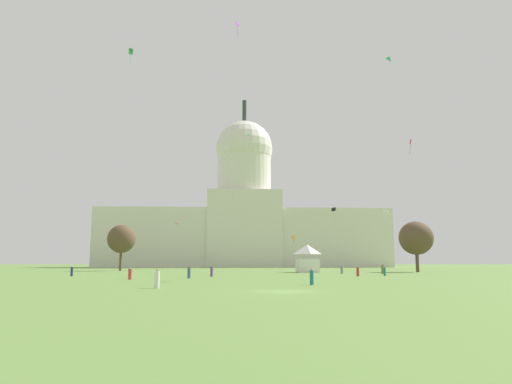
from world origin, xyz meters
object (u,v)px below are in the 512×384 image
(person_grey_front_center, at_px, (342,270))
(kite_green_high, at_px, (131,51))
(kite_red_mid, at_px, (410,143))
(kite_orange_low, at_px, (294,237))
(tree_west_mid, at_px, (121,239))
(person_navy_lawn_far_left, at_px, (72,271))
(kite_white_low, at_px, (386,212))
(person_teal_deep_crowd, at_px, (385,271))
(person_purple_mid_left, at_px, (212,272))
(person_teal_mid_right, at_px, (312,277))
(kite_lime_low, at_px, (234,196))
(person_navy_aisle_center, at_px, (130,273))
(person_olive_near_tent, at_px, (382,270))
(person_red_back_right, at_px, (130,274))
(person_denim_back_center, at_px, (189,273))
(kite_magenta_low, at_px, (177,224))
(kite_black_mid, at_px, (334,209))
(tree_east_near, at_px, (416,238))
(person_white_near_tree_east, at_px, (384,269))
(kite_cyan_high, at_px, (248,137))
(capitol_building, at_px, (244,219))
(kite_violet_high, at_px, (238,26))
(person_red_front_left, at_px, (358,272))
(kite_turquoise_mid, at_px, (385,61))
(person_white_lawn_far_right, at_px, (157,279))

(person_grey_front_center, height_order, kite_green_high, kite_green_high)
(kite_red_mid, distance_m, kite_orange_low, 51.57)
(tree_west_mid, distance_m, kite_green_high, 49.45)
(person_navy_lawn_far_left, distance_m, kite_white_low, 78.03)
(person_teal_deep_crowd, xyz_separation_m, kite_orange_low, (-5.29, 69.49, 9.04))
(person_purple_mid_left, distance_m, kite_red_mid, 59.37)
(person_teal_mid_right, height_order, kite_lime_low, kite_lime_low)
(person_navy_aisle_center, height_order, person_olive_near_tent, person_olive_near_tent)
(person_red_back_right, bearing_deg, person_denim_back_center, -129.01)
(kite_orange_low, bearing_deg, person_red_back_right, -67.14)
(person_navy_aisle_center, relative_size, kite_magenta_low, 0.99)
(person_navy_aisle_center, xyz_separation_m, kite_white_low, (54.29, 47.50, 14.10))
(kite_black_mid, bearing_deg, person_olive_near_tent, -40.43)
(tree_east_near, height_order, kite_red_mid, kite_red_mid)
(person_white_near_tree_east, xyz_separation_m, person_denim_back_center, (-35.97, -27.19, -0.04))
(kite_green_high, bearing_deg, person_teal_mid_right, 6.30)
(kite_lime_low, relative_size, kite_cyan_high, 0.39)
(person_teal_mid_right, bearing_deg, person_red_back_right, -109.20)
(capitol_building, relative_size, kite_white_low, 25.56)
(person_olive_near_tent, xyz_separation_m, kite_violet_high, (-27.24, -3.64, 45.67))
(tree_east_near, xyz_separation_m, kite_black_mid, (-7.31, 49.33, 11.80))
(person_red_front_left, xyz_separation_m, person_denim_back_center, (-25.55, -7.85, -0.00))
(kite_lime_low, bearing_deg, kite_green_high, -89.82)
(capitol_building, relative_size, person_teal_deep_crowd, 78.44)
(kite_white_low, distance_m, kite_magenta_low, 77.54)
(person_olive_near_tent, bearing_deg, capitol_building, -32.89)
(tree_west_mid, relative_size, person_denim_back_center, 7.16)
(kite_red_mid, xyz_separation_m, kite_black_mid, (-7.12, 49.24, -9.69))
(kite_lime_low, distance_m, kite_cyan_high, 36.61)
(person_white_near_tree_east, bearing_deg, kite_green_high, -133.94)
(kite_turquoise_mid, relative_size, kite_cyan_high, 0.54)
(person_white_near_tree_east, bearing_deg, person_red_back_right, -72.94)
(kite_red_mid, height_order, kite_orange_low, kite_red_mid)
(capitol_building, height_order, kite_orange_low, capitol_building)
(tree_east_near, xyz_separation_m, kite_white_low, (-1.17, 15.59, 7.34))
(person_white_lawn_far_right, bearing_deg, kite_black_mid, 146.54)
(person_white_lawn_far_right, xyz_separation_m, kite_white_low, (45.98, 76.36, 14.00))
(person_olive_near_tent, relative_size, kite_white_low, 0.37)
(kite_red_mid, bearing_deg, person_white_lawn_far_right, 52.16)
(tree_west_mid, relative_size, kite_green_high, 2.46)
(kite_white_low, relative_size, kite_cyan_high, 1.40)
(kite_orange_low, bearing_deg, kite_turquoise_mid, -42.56)
(person_navy_lawn_far_left, height_order, kite_turquoise_mid, kite_turquoise_mid)
(tree_west_mid, bearing_deg, kite_lime_low, -45.82)
(person_white_near_tree_east, relative_size, person_white_lawn_far_right, 1.03)
(person_denim_back_center, distance_m, kite_lime_low, 30.31)
(person_teal_deep_crowd, relative_size, person_denim_back_center, 0.96)
(capitol_building, height_order, person_denim_back_center, capitol_building)
(person_purple_mid_left, bearing_deg, kite_black_mid, 38.33)
(tree_west_mid, height_order, kite_white_low, kite_white_low)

